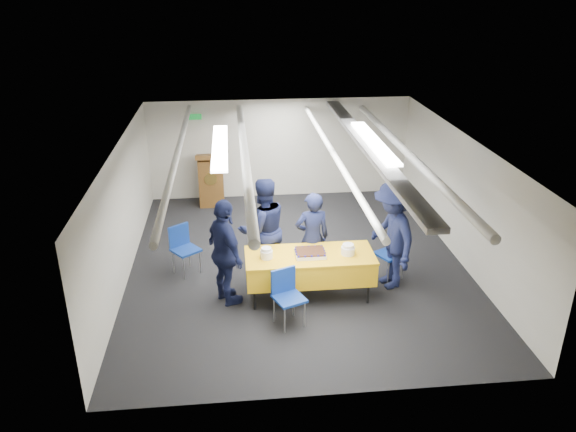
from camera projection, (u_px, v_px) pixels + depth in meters
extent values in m
plane|color=black|center=(297.00, 264.00, 10.29)|extent=(7.00, 7.00, 0.00)
cube|color=beige|center=(280.00, 149.00, 13.02)|extent=(6.00, 0.02, 2.30)
cube|color=beige|center=(123.00, 213.00, 9.55)|extent=(0.02, 7.00, 2.30)
cube|color=beige|center=(462.00, 199.00, 10.12)|extent=(0.02, 7.00, 2.30)
cube|color=silver|center=(298.00, 143.00, 9.38)|extent=(6.00, 7.00, 0.02)
cylinder|color=silver|center=(177.00, 153.00, 9.23)|extent=(0.10, 6.90, 0.10)
cylinder|color=silver|center=(244.00, 153.00, 9.35)|extent=(0.14, 6.90, 0.14)
cylinder|color=silver|center=(333.00, 153.00, 9.51)|extent=(0.10, 6.90, 0.10)
cylinder|color=silver|center=(407.00, 153.00, 9.65)|extent=(0.14, 6.90, 0.14)
cube|color=gray|center=(368.00, 146.00, 9.53)|extent=(0.28, 6.90, 0.08)
cube|color=white|center=(220.00, 146.00, 9.26)|extent=(0.25, 2.60, 0.04)
cube|color=white|center=(374.00, 142.00, 9.51)|extent=(0.25, 2.60, 0.04)
cube|color=#0C591E|center=(195.00, 117.00, 12.50)|extent=(0.30, 0.04, 0.12)
cylinder|color=black|center=(255.00, 299.00, 8.83)|extent=(0.04, 0.04, 0.36)
cylinder|color=black|center=(368.00, 293.00, 9.01)|extent=(0.04, 0.04, 0.36)
cylinder|color=black|center=(253.00, 280.00, 9.39)|extent=(0.04, 0.04, 0.36)
cylinder|color=black|center=(360.00, 274.00, 9.56)|extent=(0.04, 0.04, 0.36)
cube|color=yellow|center=(310.00, 267.00, 9.05)|extent=(2.05, 0.83, 0.39)
cube|color=yellow|center=(310.00, 255.00, 8.97)|extent=(2.07, 0.85, 0.03)
cube|color=white|center=(310.00, 254.00, 8.93)|extent=(0.47, 0.38, 0.06)
cube|color=black|center=(310.00, 251.00, 8.91)|extent=(0.45, 0.36, 0.02)
sphere|color=#140F8C|center=(299.00, 257.00, 8.74)|extent=(0.04, 0.04, 0.04)
sphere|color=#140F8C|center=(296.00, 247.00, 9.05)|extent=(0.04, 0.04, 0.04)
sphere|color=#140F8C|center=(305.00, 257.00, 8.75)|extent=(0.04, 0.04, 0.04)
sphere|color=#140F8C|center=(302.00, 247.00, 9.06)|extent=(0.04, 0.04, 0.04)
sphere|color=#140F8C|center=(312.00, 256.00, 8.76)|extent=(0.04, 0.04, 0.04)
sphere|color=#140F8C|center=(309.00, 247.00, 9.07)|extent=(0.04, 0.04, 0.04)
sphere|color=#140F8C|center=(318.00, 256.00, 8.77)|extent=(0.04, 0.04, 0.04)
sphere|color=#140F8C|center=(315.00, 246.00, 9.08)|extent=(0.04, 0.04, 0.04)
sphere|color=#140F8C|center=(325.00, 256.00, 8.78)|extent=(0.04, 0.04, 0.04)
sphere|color=#140F8C|center=(321.00, 246.00, 9.09)|extent=(0.04, 0.04, 0.04)
sphere|color=#140F8C|center=(297.00, 254.00, 8.81)|extent=(0.04, 0.04, 0.04)
sphere|color=#140F8C|center=(325.00, 253.00, 8.86)|extent=(0.04, 0.04, 0.04)
sphere|color=#140F8C|center=(296.00, 252.00, 8.89)|extent=(0.04, 0.04, 0.04)
sphere|color=#140F8C|center=(324.00, 251.00, 8.93)|extent=(0.04, 0.04, 0.04)
sphere|color=#140F8C|center=(295.00, 250.00, 8.97)|extent=(0.04, 0.04, 0.04)
sphere|color=#140F8C|center=(323.00, 248.00, 9.01)|extent=(0.04, 0.04, 0.04)
cylinder|color=white|center=(266.00, 254.00, 8.82)|extent=(0.20, 0.20, 0.13)
cylinder|color=white|center=(266.00, 249.00, 8.79)|extent=(0.16, 0.16, 0.05)
cylinder|color=white|center=(348.00, 251.00, 8.95)|extent=(0.22, 0.22, 0.13)
cylinder|color=white|center=(348.00, 246.00, 8.91)|extent=(0.18, 0.18, 0.05)
cube|color=brown|center=(211.00, 182.00, 12.70)|extent=(0.55, 0.45, 1.10)
cube|color=brown|center=(210.00, 157.00, 12.44)|extent=(0.62, 0.53, 0.21)
cylinder|color=gold|center=(211.00, 179.00, 12.43)|extent=(0.28, 0.02, 0.28)
cylinder|color=gray|center=(285.00, 321.00, 8.23)|extent=(0.02, 0.02, 0.43)
cylinder|color=gray|center=(305.00, 314.00, 8.38)|extent=(0.02, 0.02, 0.43)
cylinder|color=gray|center=(274.00, 309.00, 8.51)|extent=(0.02, 0.02, 0.43)
cylinder|color=gray|center=(294.00, 304.00, 8.66)|extent=(0.02, 0.02, 0.43)
cube|color=navy|center=(289.00, 299.00, 8.35)|extent=(0.55, 0.55, 0.04)
cube|color=navy|center=(283.00, 280.00, 8.42)|extent=(0.38, 0.19, 0.40)
cylinder|color=gray|center=(375.00, 265.00, 9.80)|extent=(0.02, 0.02, 0.43)
cylinder|color=gray|center=(388.00, 273.00, 9.54)|extent=(0.02, 0.02, 0.43)
cylinder|color=gray|center=(389.00, 260.00, 9.98)|extent=(0.02, 0.02, 0.43)
cylinder|color=gray|center=(403.00, 267.00, 9.72)|extent=(0.02, 0.02, 0.43)
cube|color=navy|center=(390.00, 254.00, 9.67)|extent=(0.57, 0.57, 0.04)
cube|color=navy|center=(399.00, 240.00, 9.68)|extent=(0.23, 0.37, 0.40)
cylinder|color=gray|center=(184.00, 268.00, 9.68)|extent=(0.02, 0.02, 0.43)
cylinder|color=gray|center=(200.00, 262.00, 9.89)|extent=(0.02, 0.02, 0.43)
cylinder|color=gray|center=(173.00, 262.00, 9.91)|extent=(0.02, 0.02, 0.43)
cylinder|color=gray|center=(189.00, 256.00, 10.12)|extent=(0.02, 0.02, 0.43)
cube|color=navy|center=(186.00, 250.00, 9.81)|extent=(0.59, 0.59, 0.04)
cube|color=navy|center=(179.00, 235.00, 9.85)|extent=(0.34, 0.27, 0.40)
imported|color=black|center=(312.00, 238.00, 9.42)|extent=(0.63, 0.45, 1.62)
imported|color=black|center=(263.00, 229.00, 9.51)|extent=(1.07, 0.95, 1.82)
imported|color=black|center=(225.00, 253.00, 8.77)|extent=(0.84, 1.12, 1.77)
imported|color=black|center=(392.00, 235.00, 9.24)|extent=(0.91, 1.31, 1.86)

